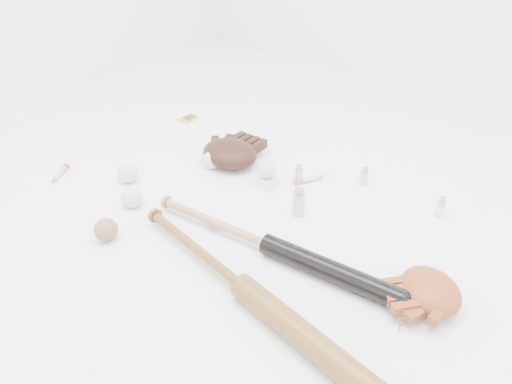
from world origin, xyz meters
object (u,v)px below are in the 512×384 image
Objects in this scene: bat_dark at (268,245)px; glove_dark at (230,153)px; bat_wood at (243,287)px; pedestal at (266,181)px.

bat_dark is 3.27× the size of glove_dark.
pedestal is at bearing 130.74° from bat_wood.
bat_dark is 0.93× the size of bat_wood.
bat_wood reaches higher than pedestal.
glove_dark reaches higher than bat_wood.
bat_wood is 0.59m from pedestal.
bat_wood is at bearing -48.21° from glove_dark.
bat_wood is at bearing -57.91° from pedestal.
bat_dark is 0.58m from glove_dark.
glove_dark is at bearing 143.50° from bat_wood.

